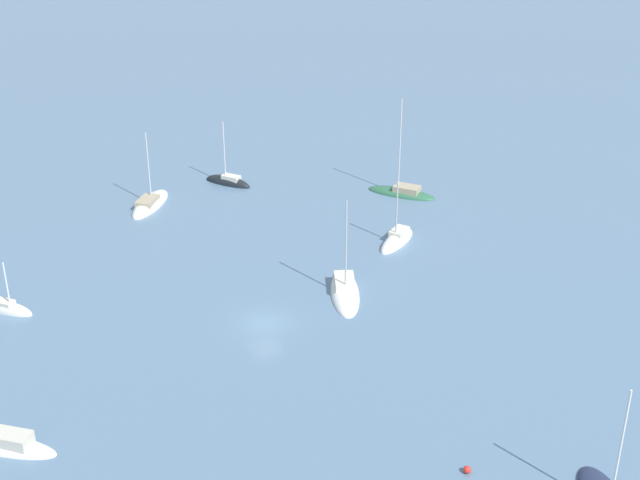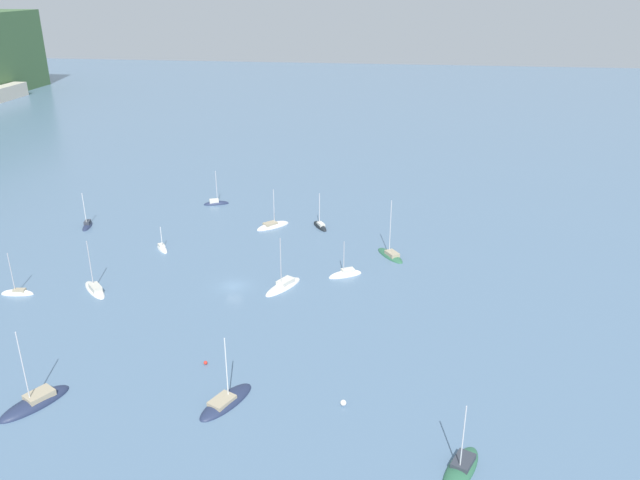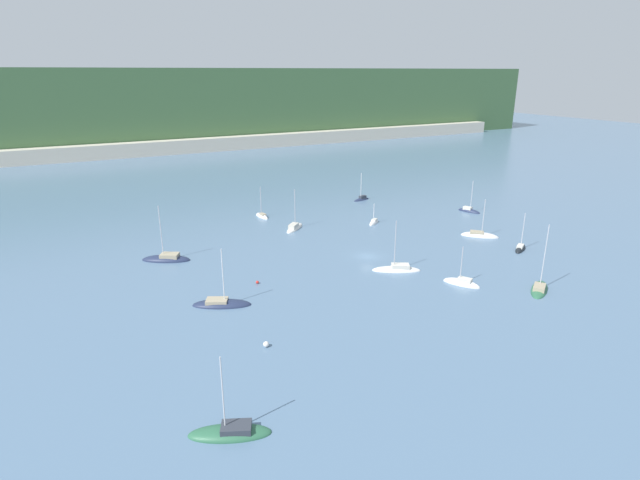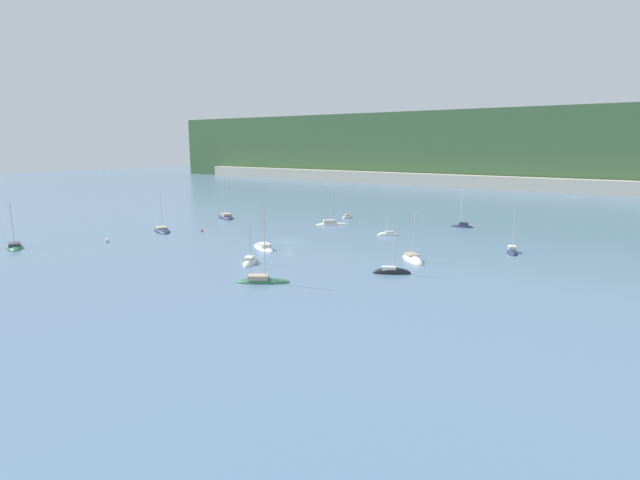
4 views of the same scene
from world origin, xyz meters
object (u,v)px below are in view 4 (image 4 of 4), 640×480
Objects in this scene: sailboat_10 at (462,226)px; sailboat_12 at (413,260)px; sailboat_2 at (250,263)px; sailboat_3 at (388,235)px; sailboat_0 at (512,252)px; sailboat_4 at (162,231)px; sailboat_11 at (15,247)px; mooring_buoy_0 at (202,230)px; sailboat_6 at (226,218)px; sailboat_5 at (262,281)px; sailboat_9 at (347,218)px; mooring_buoy_1 at (107,240)px; sailboat_8 at (392,273)px; sailboat_7 at (264,248)px; sailboat_1 at (331,224)px.

sailboat_12 is (5.10, -38.32, -0.09)m from sailboat_10.
sailboat_2 reaches higher than sailboat_3.
sailboat_0 is 0.88× the size of sailboat_4.
sailboat_11 reaches higher than mooring_buoy_0.
sailboat_6 is 21.03m from mooring_buoy_0.
sailboat_5 is 64.49m from sailboat_9.
sailboat_6 is at bearing 8.70° from sailboat_10.
sailboat_5 reaches higher than mooring_buoy_1.
sailboat_5 reaches higher than sailboat_9.
sailboat_8 is 52.27m from mooring_buoy_0.
sailboat_3 is (-26.45, 2.80, -0.06)m from sailboat_0.
sailboat_4 is at bearing 27.72° from sailboat_10.
sailboat_9 is at bearing -13.23° from sailboat_2.
mooring_buoy_1 is at bearing 140.82° from sailboat_5.
sailboat_5 is at bearing -69.47° from sailboat_12.
sailboat_6 is (-47.09, -1.87, 0.04)m from sailboat_3.
sailboat_3 is 41.24m from mooring_buoy_0.
sailboat_0 is at bearing -120.15° from sailboat_7.
sailboat_6 reaches higher than sailboat_2.
sailboat_5 reaches higher than sailboat_1.
sailboat_11 reaches higher than sailboat_0.
sailboat_2 is at bearing -171.77° from sailboat_9.
sailboat_6 reaches higher than sailboat_0.
mooring_buoy_1 is at bearing -114.39° from sailboat_12.
sailboat_2 is 0.82× the size of sailboat_12.
sailboat_11 is at bearing -77.71° from sailboat_0.
sailboat_7 is 1.19× the size of sailboat_9.
sailboat_1 reaches higher than sailboat_9.
sailboat_4 is 1.18× the size of sailboat_8.
mooring_buoy_0 is at bearing 115.12° from sailboat_5.
sailboat_5 is at bearing -165.48° from sailboat_9.
sailboat_7 reaches higher than sailboat_1.
sailboat_1 is at bearing -52.67° from sailboat_3.
mooring_buoy_1 is at bearing 52.81° from sailboat_7.
sailboat_1 is 50.18m from mooring_buoy_1.
sailboat_7 is at bearing 97.35° from sailboat_5.
sailboat_9 is at bearing 97.89° from sailboat_8.
sailboat_10 is at bearing -86.28° from sailboat_7.
sailboat_1 is at bearing -12.91° from sailboat_2.
sailboat_11 reaches higher than sailboat_8.
sailboat_8 is at bearing 22.89° from sailboat_4.
sailboat_10 is at bearing 66.39° from sailboat_8.
sailboat_1 reaches higher than mooring_buoy_0.
sailboat_8 is (22.09, 7.44, -0.01)m from sailboat_2.
sailboat_2 is 27.19m from sailboat_12.
sailboat_5 is 22.22× the size of mooring_buoy_0.
sailboat_3 is 0.48× the size of sailboat_6.
sailboat_2 is 57.80m from sailboat_10.
sailboat_4 is 18.84× the size of mooring_buoy_0.
sailboat_4 is at bearing -147.03° from mooring_buoy_0.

